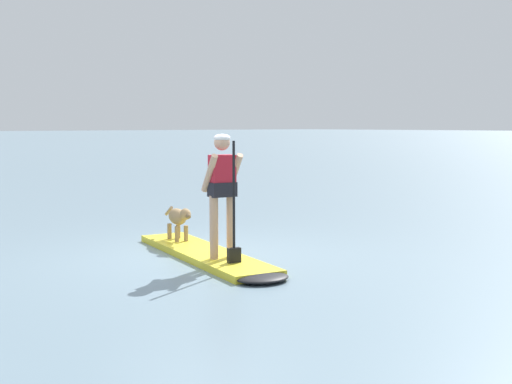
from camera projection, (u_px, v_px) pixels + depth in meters
name	position (u px, v px, depth m)	size (l,w,h in m)	color
ground_plane	(204.00, 257.00, 9.68)	(400.00, 400.00, 0.00)	slate
paddleboard	(211.00, 257.00, 9.48)	(3.79, 1.45, 0.10)	yellow
person_paddler	(223.00, 186.00, 9.03)	(0.65, 0.54, 1.72)	tan
dog	(179.00, 218.00, 10.48)	(0.99, 0.33, 0.55)	#997A51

